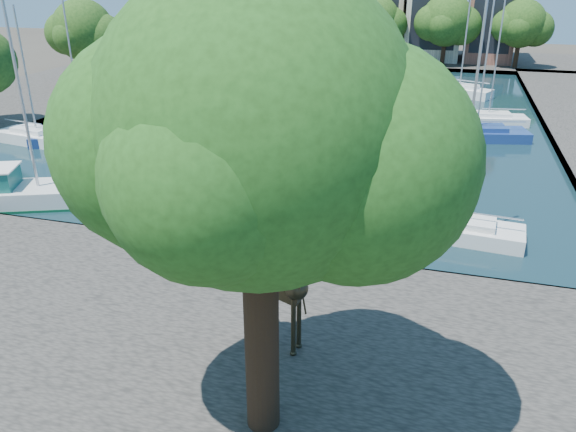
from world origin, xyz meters
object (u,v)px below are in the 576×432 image
at_px(motorsailer, 12,190).
at_px(sailboat_left_a, 37,135).
at_px(sailboat_right_a, 457,226).
at_px(giraffe_statue, 267,278).
at_px(plane_tree, 263,141).

distance_m(motorsailer, sailboat_left_a, 11.18).
height_order(motorsailer, sailboat_right_a, sailboat_right_a).
bearing_deg(motorsailer, giraffe_statue, -26.53).
bearing_deg(motorsailer, plane_tree, -33.25).
height_order(giraffe_statue, sailboat_right_a, sailboat_right_a).
distance_m(sailboat_left_a, sailboat_right_a, 27.98).
bearing_deg(sailboat_right_a, plane_tree, -108.63).
distance_m(giraffe_statue, motorsailer, 17.57).
relative_size(giraffe_statue, sailboat_right_a, 0.43).
relative_size(plane_tree, sailboat_right_a, 1.00).
bearing_deg(motorsailer, sailboat_right_a, 5.73).
distance_m(plane_tree, sailboat_left_a, 31.22).
relative_size(plane_tree, giraffe_statue, 2.35).
bearing_deg(giraffe_statue, plane_tree, -72.21).
relative_size(plane_tree, sailboat_left_a, 1.22).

